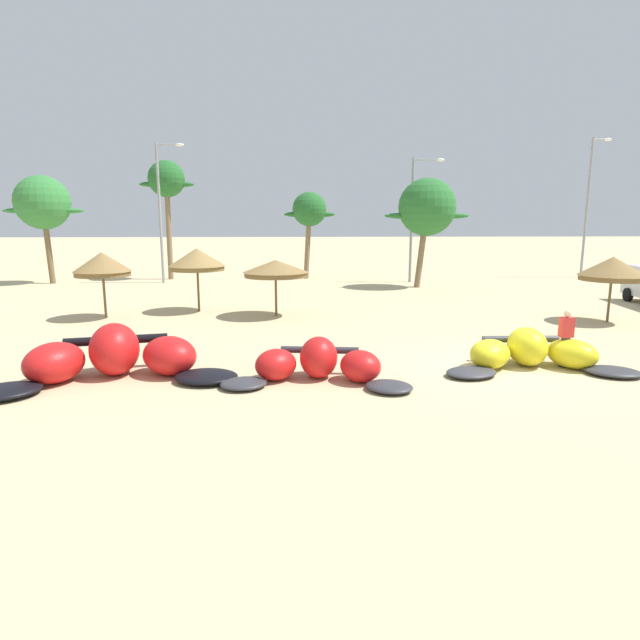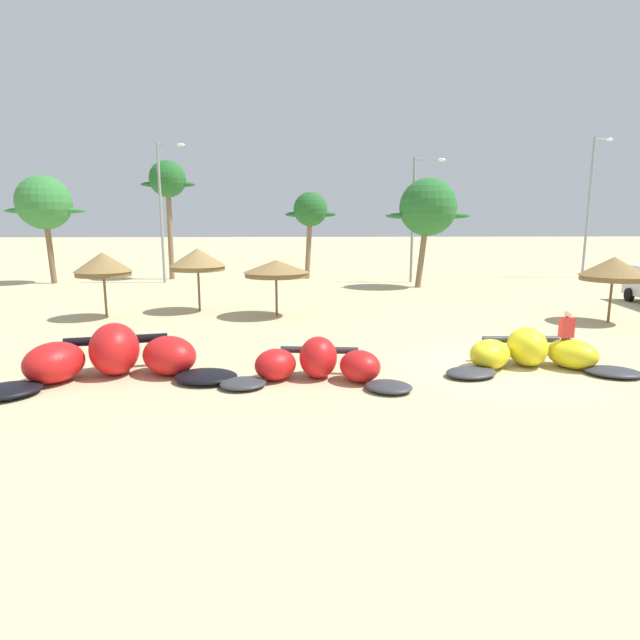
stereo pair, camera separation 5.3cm
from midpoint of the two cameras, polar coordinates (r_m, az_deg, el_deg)
name	(u,v)px [view 2 (the right image)]	position (r m, az deg, el deg)	size (l,w,h in m)	color
ground_plane	(495,366)	(15.64, 18.65, -4.79)	(260.00, 260.00, 0.00)	#C6B284
kite_far_left	(113,358)	(14.61, -21.55, -3.90)	(6.41, 3.66, 1.39)	black
kite_left	(318,365)	(13.41, -0.16, -4.91)	(4.94, 2.54, 1.09)	#333338
kite_left_of_center	(531,354)	(15.68, 22.15, -3.41)	(5.47, 2.60, 1.09)	#333338
beach_umbrella_near_van	(103,264)	(23.65, -22.58, 5.66)	(2.35, 2.35, 2.78)	brown
beach_umbrella_middle	(198,259)	(24.17, -13.17, 6.48)	(2.54, 2.54, 2.86)	brown
beach_umbrella_near_palms	(276,268)	(22.39, -4.76, 5.64)	(2.81, 2.81, 2.43)	brown
beach_umbrella_outermost	(614,269)	(23.98, 29.47, 4.91)	(2.58, 2.58, 2.66)	brown
person_near_kites	(566,338)	(16.12, 25.35, -1.82)	(0.36, 0.24, 1.62)	#383842
palm_leftmost	(44,203)	(38.93, -27.89, 11.19)	(5.18, 3.45, 6.98)	brown
palm_left	(168,182)	(38.76, -16.26, 14.31)	(3.76, 2.51, 8.21)	#7F6647
palm_left_of_gap	(310,211)	(37.70, -1.02, 11.84)	(3.62, 2.41, 6.12)	#7F6647
palm_center_left	(428,208)	(33.13, 11.76, 11.91)	(5.23, 3.49, 6.66)	#7F6647
lamppost_west	(163,206)	(36.48, -16.74, 11.88)	(1.86, 0.24, 9.05)	gray
lamppost_west_center	(416,212)	(35.89, 10.48, 11.50)	(2.14, 0.24, 8.16)	gray
lamppost_east_center	(590,202)	(43.18, 27.46, 11.40)	(1.44, 0.24, 9.90)	gray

